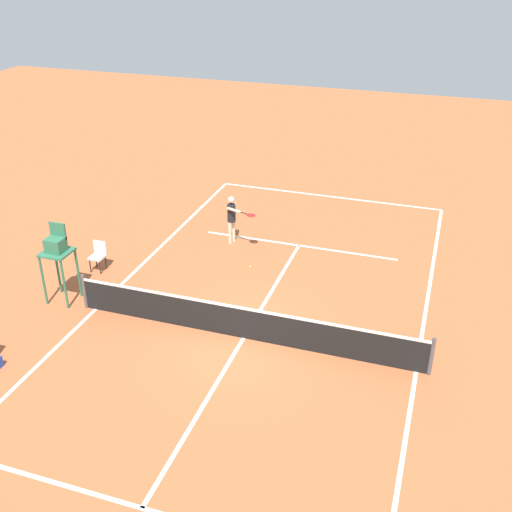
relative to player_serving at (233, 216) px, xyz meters
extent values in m
plane|color=#AD5933|center=(-2.24, 5.24, -1.02)|extent=(60.00, 60.00, 0.00)
cube|color=white|center=(-2.24, -5.22, -1.02)|extent=(9.00, 0.10, 0.01)
cube|color=white|center=(-6.74, 5.24, -1.02)|extent=(0.10, 20.92, 0.01)
cube|color=white|center=(2.26, 5.24, -1.02)|extent=(0.10, 20.92, 0.01)
cube|color=white|center=(-2.24, -0.51, -1.02)|extent=(6.75, 0.10, 0.01)
cube|color=white|center=(-2.24, 10.99, -1.02)|extent=(6.75, 0.10, 0.01)
cube|color=white|center=(-2.24, 5.24, -1.02)|extent=(0.10, 11.50, 0.01)
cylinder|color=#4C4C51|center=(-7.04, 5.24, -0.49)|extent=(0.10, 0.10, 1.07)
cylinder|color=#4C4C51|center=(2.56, 5.24, -0.49)|extent=(0.10, 0.10, 1.07)
cube|color=black|center=(-2.24, 5.24, -0.57)|extent=(9.60, 0.03, 0.91)
cube|color=white|center=(-2.24, 5.24, -0.09)|extent=(9.60, 0.04, 0.06)
cylinder|color=beige|center=(0.02, -0.12, -0.62)|extent=(0.12, 0.12, 0.80)
cylinder|color=beige|center=(0.08, 0.07, -0.62)|extent=(0.12, 0.12, 0.80)
cylinder|color=black|center=(0.05, -0.02, 0.09)|extent=(0.28, 0.28, 0.62)
sphere|color=beige|center=(0.05, -0.02, 0.58)|extent=(0.23, 0.23, 0.23)
cylinder|color=beige|center=(-0.01, -0.20, 0.12)|extent=(0.09, 0.09, 0.55)
cylinder|color=beige|center=(-0.16, 0.24, 0.33)|extent=(0.55, 0.26, 0.09)
cylinder|color=black|center=(-0.55, 0.37, 0.33)|extent=(0.26, 0.11, 0.04)
ellipsoid|color=red|center=(-0.82, 0.46, 0.33)|extent=(0.39, 0.37, 0.04)
sphere|color=#CCE033|center=(-1.15, 1.53, -0.99)|extent=(0.07, 0.07, 0.07)
cylinder|color=#2D6B4C|center=(3.05, 5.44, -0.25)|extent=(0.07, 0.07, 1.55)
cylinder|color=#2D6B4C|center=(3.75, 5.44, -0.25)|extent=(0.07, 0.07, 1.55)
cylinder|color=#2D6B4C|center=(3.05, 4.74, -0.25)|extent=(0.07, 0.07, 1.55)
cylinder|color=#2D6B4C|center=(3.75, 4.74, -0.25)|extent=(0.07, 0.07, 1.55)
cube|color=#2D6B4C|center=(3.40, 5.09, 0.56)|extent=(0.80, 0.80, 0.06)
cube|color=#2D6B4C|center=(3.40, 5.09, 0.79)|extent=(0.50, 0.44, 0.40)
cube|color=#2D6B4C|center=(3.40, 4.89, 1.14)|extent=(0.50, 0.06, 0.50)
cylinder|color=#262626|center=(3.21, 3.40, -0.80)|extent=(0.04, 0.04, 0.45)
cylinder|color=#262626|center=(3.56, 3.40, -0.80)|extent=(0.04, 0.04, 0.45)
cylinder|color=#262626|center=(3.21, 3.04, -0.80)|extent=(0.04, 0.04, 0.45)
cylinder|color=#262626|center=(3.56, 3.04, -0.80)|extent=(0.04, 0.04, 0.45)
cube|color=silver|center=(3.39, 3.22, -0.54)|extent=(0.44, 0.44, 0.06)
cube|color=silver|center=(3.39, 3.00, -0.29)|extent=(0.44, 0.04, 0.44)
camera|label=1|loc=(-6.77, 17.83, 8.52)|focal=42.89mm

